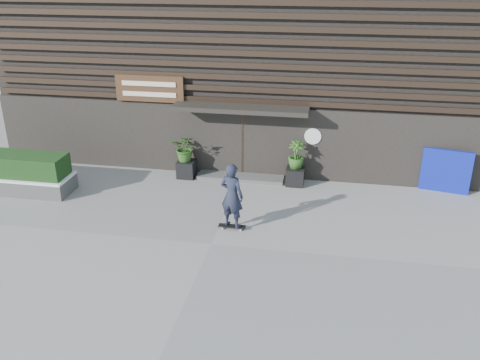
% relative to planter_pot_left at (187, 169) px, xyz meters
% --- Properties ---
extents(ground, '(80.00, 80.00, 0.00)m').
position_rel_planter_pot_left_xyz_m(ground, '(1.90, -4.40, -0.30)').
color(ground, gray).
rests_on(ground, ground).
extents(entrance_step, '(3.00, 0.80, 0.12)m').
position_rel_planter_pot_left_xyz_m(entrance_step, '(1.90, 0.20, -0.24)').
color(entrance_step, '#4C4C49').
rests_on(entrance_step, ground).
extents(planter_pot_left, '(0.60, 0.60, 0.60)m').
position_rel_planter_pot_left_xyz_m(planter_pot_left, '(0.00, 0.00, 0.00)').
color(planter_pot_left, black).
rests_on(planter_pot_left, ground).
extents(bamboo_left, '(0.86, 0.75, 0.96)m').
position_rel_planter_pot_left_xyz_m(bamboo_left, '(0.00, 0.00, 0.78)').
color(bamboo_left, '#2D591E').
rests_on(bamboo_left, planter_pot_left).
extents(planter_pot_right, '(0.60, 0.60, 0.60)m').
position_rel_planter_pot_left_xyz_m(planter_pot_right, '(3.80, 0.00, 0.00)').
color(planter_pot_right, black).
rests_on(planter_pot_right, ground).
extents(bamboo_right, '(0.54, 0.54, 0.96)m').
position_rel_planter_pot_left_xyz_m(bamboo_right, '(3.80, 0.00, 0.78)').
color(bamboo_right, '#2D591E').
rests_on(bamboo_right, planter_pot_right).
extents(raised_bed, '(3.50, 1.20, 0.50)m').
position_rel_planter_pot_left_xyz_m(raised_bed, '(-5.11, -2.07, -0.05)').
color(raised_bed, '#464643').
rests_on(raised_bed, ground).
extents(snow_layer, '(3.50, 1.20, 0.08)m').
position_rel_planter_pot_left_xyz_m(snow_layer, '(-5.11, -2.07, 0.24)').
color(snow_layer, white).
rests_on(snow_layer, raised_bed).
extents(hedge, '(3.30, 1.00, 0.70)m').
position_rel_planter_pot_left_xyz_m(hedge, '(-5.11, -2.07, 0.63)').
color(hedge, '#163412').
rests_on(hedge, snow_layer).
extents(blue_tarp, '(1.54, 0.43, 1.45)m').
position_rel_planter_pot_left_xyz_m(blue_tarp, '(8.66, 0.30, 0.43)').
color(blue_tarp, '#0B1697').
rests_on(blue_tarp, ground).
extents(building, '(18.00, 11.00, 8.00)m').
position_rel_planter_pot_left_xyz_m(building, '(1.90, 5.56, 3.69)').
color(building, black).
rests_on(building, ground).
extents(skateboarder, '(0.80, 0.65, 1.99)m').
position_rel_planter_pot_left_xyz_m(skateboarder, '(2.29, -3.44, 0.73)').
color(skateboarder, black).
rests_on(skateboarder, ground).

